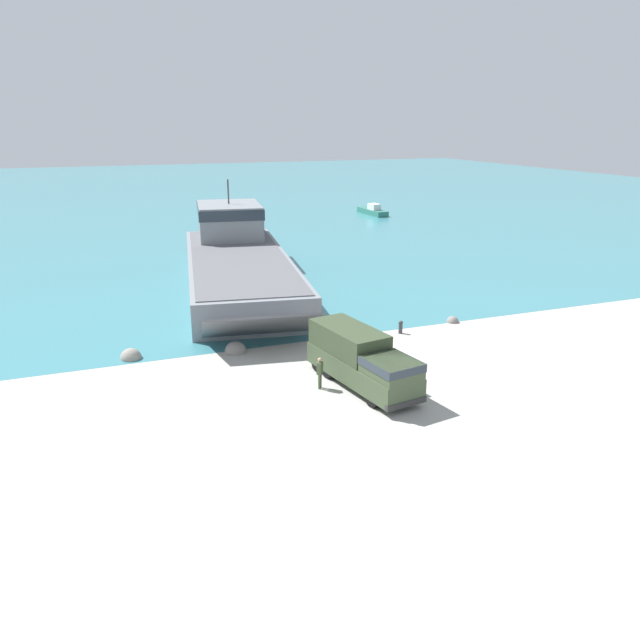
% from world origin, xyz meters
% --- Properties ---
extents(ground_plane, '(240.00, 240.00, 0.00)m').
position_xyz_m(ground_plane, '(0.00, 0.00, 0.00)').
color(ground_plane, '#A8A59E').
extents(water_surface, '(240.00, 180.00, 0.01)m').
position_xyz_m(water_surface, '(0.00, 94.74, 0.00)').
color(water_surface, teal).
rests_on(water_surface, ground_plane).
extents(landing_craft, '(13.07, 32.99, 8.34)m').
position_xyz_m(landing_craft, '(-2.59, 22.90, 2.10)').
color(landing_craft, gray).
rests_on(landing_craft, ground_plane).
extents(military_truck, '(3.69, 8.23, 2.99)m').
position_xyz_m(military_truck, '(-2.08, -3.07, 1.54)').
color(military_truck, '#3D4C33').
rests_on(military_truck, ground_plane).
extents(soldier_on_ramp, '(0.47, 0.49, 1.76)m').
position_xyz_m(soldier_on_ramp, '(-4.33, -2.62, 1.02)').
color(soldier_on_ramp, '#475638').
rests_on(soldier_on_ramp, ground_plane).
extents(moored_boat_a, '(2.18, 7.04, 1.70)m').
position_xyz_m(moored_boat_a, '(27.00, 55.84, 0.56)').
color(moored_boat_a, '#2D7060').
rests_on(moored_boat_a, ground_plane).
extents(mooring_bollard, '(0.31, 0.31, 0.91)m').
position_xyz_m(mooring_bollard, '(4.10, 3.94, 0.49)').
color(mooring_bollard, '#333338').
rests_on(mooring_bollard, ground_plane).
extents(shoreline_rock_a, '(0.89, 0.89, 0.89)m').
position_xyz_m(shoreline_rock_a, '(8.80, 4.79, 0.00)').
color(shoreline_rock_a, gray).
rests_on(shoreline_rock_a, ground_plane).
extents(shoreline_rock_b, '(1.38, 1.38, 1.38)m').
position_xyz_m(shoreline_rock_b, '(-7.27, 4.44, 0.00)').
color(shoreline_rock_b, gray).
rests_on(shoreline_rock_b, ground_plane).
extents(shoreline_rock_c, '(1.29, 1.29, 1.29)m').
position_xyz_m(shoreline_rock_c, '(-13.50, 5.67, 0.00)').
color(shoreline_rock_c, gray).
rests_on(shoreline_rock_c, ground_plane).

